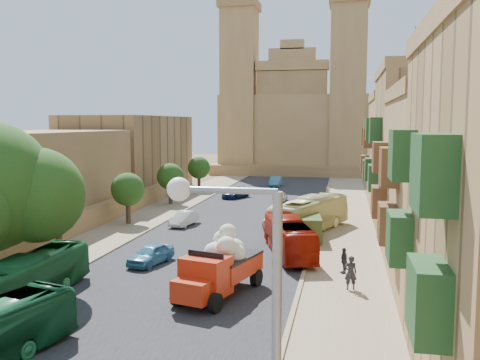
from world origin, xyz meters
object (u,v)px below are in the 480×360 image
at_px(bus_green_north, 32,277).
at_px(bus_red_east, 289,237).
at_px(car_cream, 283,220).
at_px(car_white_b, 281,197).
at_px(streetlamp, 251,344).
at_px(car_white_a, 184,219).
at_px(car_blue_a, 151,254).
at_px(red_truck, 219,266).
at_px(car_dkblue, 236,193).
at_px(pedestrian_c, 344,261).
at_px(street_tree_c, 170,177).
at_px(street_tree_d, 199,168).
at_px(church, 295,121).
at_px(street_tree_a, 58,204).
at_px(pedestrian_a, 351,273).
at_px(olive_pickup, 307,228).
at_px(bus_cream_east, 310,214).
at_px(car_blue_b, 276,181).
at_px(street_tree_b, 128,190).

bearing_deg(bus_green_north, bus_red_east, 44.96).
xyz_separation_m(bus_green_north, car_cream, (10.59, 21.86, -0.56)).
bearing_deg(car_white_b, streetlamp, 97.07).
bearing_deg(car_white_a, car_blue_a, -74.02).
distance_m(red_truck, car_white_b, 34.75).
height_order(car_dkblue, pedestrian_c, pedestrian_c).
distance_m(street_tree_c, car_cream, 18.01).
xyz_separation_m(bus_red_east, car_cream, (-1.51, 9.81, -0.62)).
xyz_separation_m(street_tree_c, bus_green_north, (3.50, -32.81, -1.87)).
height_order(street_tree_d, red_truck, street_tree_d).
bearing_deg(car_white_a, street_tree_c, 122.18).
bearing_deg(car_white_a, church, 93.38).
xyz_separation_m(street_tree_a, car_white_b, (12.00, 28.49, -3.06)).
relative_size(street_tree_a, car_dkblue, 1.23).
xyz_separation_m(bus_red_east, car_white_a, (-10.31, 8.80, -0.63)).
distance_m(street_tree_a, pedestrian_a, 20.31).
xyz_separation_m(street_tree_a, pedestrian_a, (19.76, -3.87, -2.67)).
xyz_separation_m(olive_pickup, car_white_a, (-11.21, 3.50, -0.30)).
bearing_deg(bus_cream_east, car_dkblue, -37.85).
bearing_deg(church, streetlamp, -85.13).
bearing_deg(car_white_b, car_blue_a, 81.26).
distance_m(street_tree_a, bus_green_north, 9.78).
bearing_deg(church, pedestrian_a, -82.12).
bearing_deg(car_blue_b, bus_red_east, -81.46).
height_order(olive_pickup, car_blue_b, olive_pickup).
height_order(street_tree_d, bus_red_east, street_tree_d).
bearing_deg(car_cream, car_dkblue, -46.96).
height_order(street_tree_c, car_cream, street_tree_c).
height_order(red_truck, bus_red_east, red_truck).
bearing_deg(pedestrian_a, streetlamp, 74.34).
xyz_separation_m(street_tree_b, pedestrian_c, (19.38, -12.68, -2.32)).
bearing_deg(streetlamp, pedestrian_c, 85.93).
relative_size(street_tree_a, street_tree_d, 1.17).
distance_m(street_tree_d, car_dkblue, 9.02).
height_order(bus_green_north, pedestrian_c, bus_green_north).
relative_size(streetlamp, bus_green_north, 0.94).
bearing_deg(street_tree_d, car_white_a, -77.55).
bearing_deg(streetlamp, car_white_b, 96.22).
bearing_deg(pedestrian_a, street_tree_c, -64.56).
bearing_deg(pedestrian_a, car_dkblue, -78.25).
relative_size(street_tree_b, bus_cream_east, 0.45).
height_order(street_tree_a, street_tree_d, street_tree_a).
relative_size(street_tree_d, car_white_b, 1.41).
bearing_deg(car_white_a, car_dkblue, 95.08).
relative_size(street_tree_a, street_tree_c, 1.17).
bearing_deg(car_dkblue, street_tree_b, -86.55).
bearing_deg(pedestrian_a, bus_red_east, -69.56).
bearing_deg(bus_green_north, car_white_b, 77.23).
height_order(street_tree_a, pedestrian_c, street_tree_a).
relative_size(street_tree_b, car_cream, 0.99).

